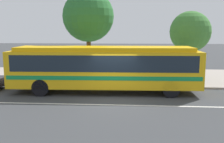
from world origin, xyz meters
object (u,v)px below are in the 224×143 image
at_px(bus_stop_sign, 188,61).
at_px(street_tree_near_stop, 88,16).
at_px(pedestrian_waiting_near_sign, 85,70).
at_px(transit_bus, 105,66).
at_px(street_tree_mid_block, 190,32).
at_px(pedestrian_standing_by_tree, 186,68).
at_px(pedestrian_walking_along_curb, 114,67).

bearing_deg(bus_stop_sign, street_tree_near_stop, 164.02).
relative_size(pedestrian_waiting_near_sign, bus_stop_sign, 0.68).
relative_size(transit_bus, bus_stop_sign, 4.54).
height_order(pedestrian_waiting_near_sign, bus_stop_sign, bus_stop_sign).
xyz_separation_m(transit_bus, street_tree_mid_block, (6.02, 4.51, 2.04)).
relative_size(bus_stop_sign, street_tree_mid_block, 0.50).
bearing_deg(pedestrian_standing_by_tree, street_tree_mid_block, 72.31).
distance_m(bus_stop_sign, street_tree_mid_block, 3.19).
bearing_deg(transit_bus, pedestrian_walking_along_curb, 84.13).
bearing_deg(transit_bus, pedestrian_standing_by_tree, 28.29).
relative_size(pedestrian_standing_by_tree, street_tree_near_stop, 0.26).
xyz_separation_m(pedestrian_walking_along_curb, bus_stop_sign, (5.06, -1.30, 0.64)).
bearing_deg(pedestrian_waiting_near_sign, transit_bus, -48.95).
height_order(pedestrian_waiting_near_sign, street_tree_near_stop, street_tree_near_stop).
bearing_deg(street_tree_near_stop, bus_stop_sign, -15.98).
bearing_deg(bus_stop_sign, pedestrian_waiting_near_sign, -177.82).
height_order(pedestrian_waiting_near_sign, street_tree_mid_block, street_tree_mid_block).
xyz_separation_m(pedestrian_standing_by_tree, bus_stop_sign, (-0.13, -0.93, 0.62)).
xyz_separation_m(transit_bus, pedestrian_standing_by_tree, (5.54, 2.98, -0.52)).
xyz_separation_m(pedestrian_waiting_near_sign, pedestrian_standing_by_tree, (7.09, 1.19, -0.02)).
bearing_deg(street_tree_near_stop, pedestrian_standing_by_tree, -8.60).
xyz_separation_m(street_tree_near_stop, street_tree_mid_block, (7.65, 0.44, -1.14)).
height_order(transit_bus, pedestrian_walking_along_curb, transit_bus).
distance_m(pedestrian_waiting_near_sign, pedestrian_standing_by_tree, 7.19).
height_order(transit_bus, bus_stop_sign, transit_bus).
bearing_deg(pedestrian_standing_by_tree, transit_bus, -151.71).
relative_size(transit_bus, pedestrian_waiting_near_sign, 6.63).
bearing_deg(street_tree_near_stop, pedestrian_waiting_near_sign, -88.36).
distance_m(transit_bus, pedestrian_walking_along_curb, 3.41).
height_order(bus_stop_sign, street_tree_near_stop, street_tree_near_stop).
bearing_deg(bus_stop_sign, street_tree_mid_block, 75.84).
xyz_separation_m(transit_bus, pedestrian_walking_along_curb, (0.34, 3.35, -0.54)).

